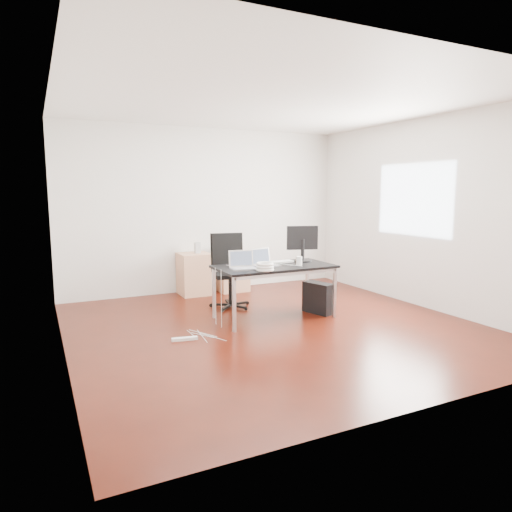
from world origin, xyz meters
name	(u,v)px	position (x,y,z in m)	size (l,w,h in m)	color
room_shell	(278,218)	(0.04, 0.00, 1.40)	(5.00, 5.00, 5.00)	#350D06
desk	(274,269)	(0.19, 0.37, 0.68)	(1.60, 0.80, 0.73)	black
office_chair	(229,267)	(-0.11, 1.24, 0.61)	(0.56, 0.58, 1.08)	black
filing_cabinet_left	(194,274)	(-0.34, 2.23, 0.35)	(0.50, 0.50, 0.70)	tan
filing_cabinet_right	(231,271)	(0.34, 2.23, 0.35)	(0.50, 0.50, 0.70)	tan
pc_tower	(318,298)	(0.88, 0.32, 0.22)	(0.20, 0.45, 0.44)	black
wastebasket	(194,286)	(-0.34, 2.25, 0.14)	(0.24, 0.24, 0.28)	black
power_strip	(185,339)	(-1.21, -0.02, 0.02)	(0.30, 0.06, 0.04)	white
laptop_left	(243,264)	(-0.29, 0.34, 0.79)	(0.37, 0.31, 0.23)	silver
laptop_right	(264,262)	(0.05, 0.41, 0.79)	(0.38, 0.32, 0.23)	silver
monitor	(302,242)	(0.73, 0.54, 1.01)	(0.44, 0.26, 0.51)	black
keyboard	(278,262)	(0.36, 0.57, 0.74)	(0.44, 0.14, 0.02)	white
cup_white	(299,261)	(0.51, 0.25, 0.79)	(0.08, 0.08, 0.12)	white
cup_brown	(299,260)	(0.57, 0.37, 0.78)	(0.08, 0.08, 0.10)	#4F321B
cable_coil	(265,267)	(-0.11, 0.06, 0.78)	(0.24, 0.24, 0.11)	white
power_adapter	(266,268)	(-0.03, 0.18, 0.74)	(0.07, 0.07, 0.03)	white
speaker	(197,248)	(-0.28, 2.23, 0.79)	(0.09, 0.08, 0.18)	#9E9E9E
navy_garment	(232,248)	(0.36, 2.25, 0.74)	(0.30, 0.24, 0.09)	black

